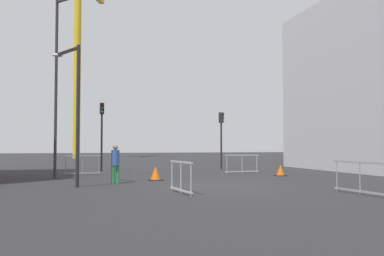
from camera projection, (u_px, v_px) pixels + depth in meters
name	position (u px, v px, depth m)	size (l,w,h in m)	color
ground	(217.00, 186.00, 16.60)	(160.00, 160.00, 0.00)	#28282B
construction_crane	(78.00, 40.00, 54.35)	(6.31, 13.30, 23.84)	gold
streetlamp_tall	(58.00, 75.00, 20.61)	(1.21, 1.25, 8.84)	#2D2D30
streetlamp_short	(74.00, 100.00, 16.54)	(1.15, 1.77, 5.53)	#232326
traffic_light_crosswalk	(102.00, 126.00, 26.38)	(0.27, 0.38, 4.29)	black
traffic_light_verge	(221.00, 131.00, 28.52)	(0.37, 0.36, 3.86)	#232326
pedestrian_walking	(115.00, 161.00, 17.76)	(0.34, 0.34, 1.63)	#2D844C
safety_barrier_front	(242.00, 164.00, 24.50)	(2.15, 0.24, 1.08)	#B2B5BA
safety_barrier_right_run	(181.00, 176.00, 14.20)	(0.31, 2.01, 1.08)	#B2B5BA
safety_barrier_left_run	(82.00, 165.00, 23.04)	(1.97, 0.16, 1.08)	gray
safety_barrier_rear	(360.00, 177.00, 13.83)	(0.34, 2.45, 1.08)	gray
traffic_cone_by_barrier	(281.00, 171.00, 22.42)	(0.58, 0.58, 0.59)	black
traffic_cone_striped	(156.00, 174.00, 19.52)	(0.65, 0.65, 0.66)	black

